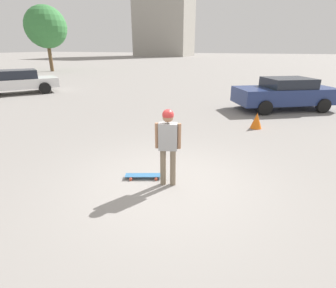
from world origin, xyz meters
TOP-DOWN VIEW (x-y plane):
  - ground_plane at (0.00, 0.00)m, footprint 220.00×220.00m
  - person at (0.00, 0.00)m, footprint 0.29×0.50m
  - skateboard at (-0.07, -0.60)m, footprint 0.46×0.82m
  - car_parked_near at (-8.40, 2.47)m, footprint 3.70×4.67m
  - car_parked_far at (-7.32, -12.48)m, footprint 4.68×4.23m
  - building_block_distant at (-71.22, -27.87)m, footprint 11.49×14.92m
  - tree_distant at (-20.04, -21.85)m, footprint 4.45×4.45m
  - traffic_cone at (-4.86, 1.49)m, footprint 0.40×0.40m

SIDE VIEW (x-z plane):
  - ground_plane at x=0.00m, z-range 0.00..0.00m
  - skateboard at x=-0.07m, z-range 0.02..0.10m
  - traffic_cone at x=-4.86m, z-range 0.00..0.55m
  - car_parked_far at x=-7.32m, z-range 0.04..1.44m
  - car_parked_near at x=-8.40m, z-range 0.03..1.44m
  - person at x=0.00m, z-range 0.19..1.80m
  - tree_distant at x=-20.04m, z-range 1.22..8.14m
  - building_block_distant at x=-71.22m, z-range 0.00..27.87m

